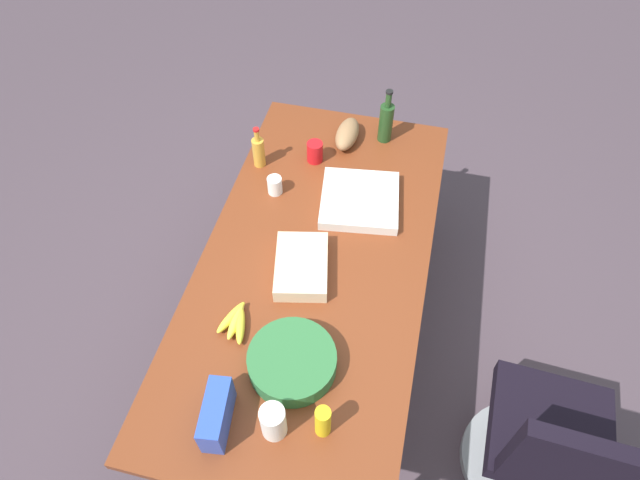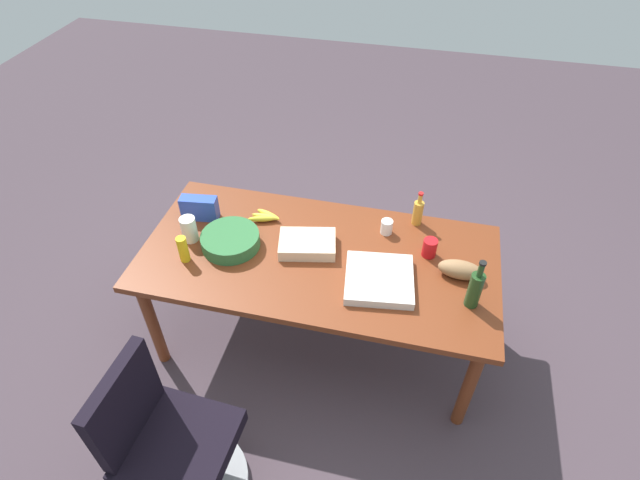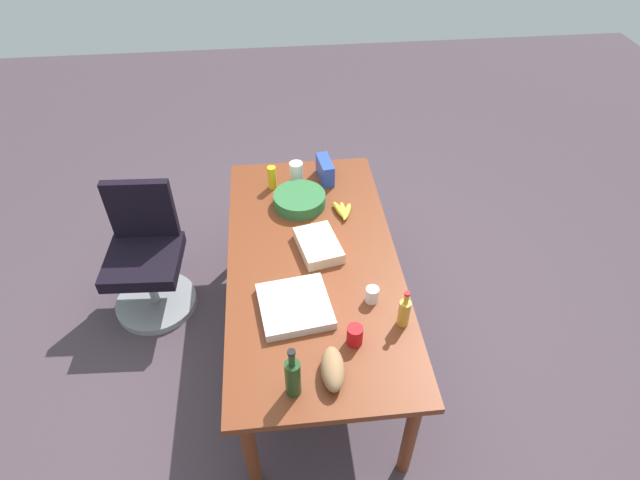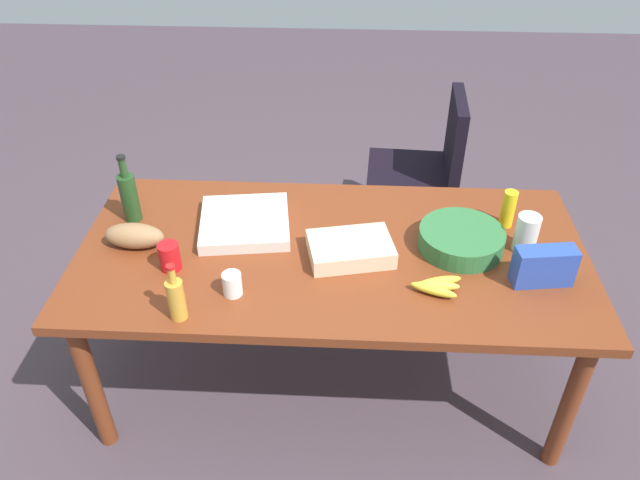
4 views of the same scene
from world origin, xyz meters
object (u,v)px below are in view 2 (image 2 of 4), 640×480
(mustard_bottle, at_px, (183,249))
(pizza_box, at_px, (379,279))
(sheet_cake, at_px, (307,244))
(salad_bowl, at_px, (230,240))
(conference_table, at_px, (318,264))
(paper_cup, at_px, (387,227))
(banana_bunch, at_px, (265,217))
(bread_loaf, at_px, (460,270))
(wine_bottle, at_px, (475,289))
(office_chair, at_px, (173,450))
(mayo_jar, at_px, (189,229))
(dressing_bottle, at_px, (418,212))
(red_solo_cup, at_px, (430,248))
(chip_bag_blue, at_px, (200,208))

(mustard_bottle, xyz_separation_m, pizza_box, (-1.08, -0.08, -0.06))
(sheet_cake, distance_m, salad_bowl, 0.44)
(conference_table, height_order, paper_cup, paper_cup)
(conference_table, bearing_deg, salad_bowl, 4.28)
(banana_bunch, xyz_separation_m, bread_loaf, (-1.17, 0.21, 0.03))
(wine_bottle, bearing_deg, office_chair, 35.11)
(mustard_bottle, bearing_deg, salad_bowl, -141.32)
(sheet_cake, bearing_deg, salad_bowl, 10.06)
(sheet_cake, bearing_deg, mayo_jar, 6.62)
(paper_cup, bearing_deg, mustard_bottle, 24.50)
(pizza_box, bearing_deg, mustard_bottle, -3.67)
(pizza_box, height_order, wine_bottle, wine_bottle)
(salad_bowl, relative_size, dressing_bottle, 1.47)
(pizza_box, bearing_deg, wine_bottle, 167.69)
(red_solo_cup, relative_size, paper_cup, 1.22)
(mayo_jar, bearing_deg, banana_bunch, -144.05)
(wine_bottle, bearing_deg, conference_table, -11.23)
(banana_bunch, height_order, paper_cup, paper_cup)
(bread_loaf, bearing_deg, pizza_box, 19.42)
(conference_table, height_order, mayo_jar, mayo_jar)
(chip_bag_blue, height_order, mayo_jar, mayo_jar)
(office_chair, distance_m, red_solo_cup, 1.69)
(banana_bunch, distance_m, paper_cup, 0.74)
(sheet_cake, distance_m, paper_cup, 0.49)
(bread_loaf, bearing_deg, conference_table, 1.28)
(pizza_box, height_order, chip_bag_blue, chip_bag_blue)
(wine_bottle, height_order, mayo_jar, wine_bottle)
(mustard_bottle, relative_size, bread_loaf, 0.67)
(conference_table, height_order, wine_bottle, wine_bottle)
(bread_loaf, bearing_deg, chip_bag_blue, -5.14)
(sheet_cake, distance_m, banana_bunch, 0.37)
(sheet_cake, height_order, red_solo_cup, red_solo_cup)
(dressing_bottle, bearing_deg, red_solo_cup, 109.49)
(mustard_bottle, bearing_deg, wine_bottle, -178.64)
(office_chair, height_order, pizza_box, office_chair)
(wine_bottle, bearing_deg, mustard_bottle, 1.36)
(mustard_bottle, height_order, dressing_bottle, dressing_bottle)
(sheet_cake, bearing_deg, conference_table, 151.92)
(red_solo_cup, height_order, paper_cup, red_solo_cup)
(pizza_box, bearing_deg, red_solo_cup, -138.92)
(pizza_box, relative_size, chip_bag_blue, 1.64)
(red_solo_cup, bearing_deg, wine_bottle, 127.17)
(office_chair, height_order, red_solo_cup, office_chair)
(sheet_cake, distance_m, mayo_jar, 0.69)
(pizza_box, relative_size, banana_bunch, 1.82)
(pizza_box, bearing_deg, sheet_cake, -28.69)
(salad_bowl, bearing_deg, bread_loaf, -177.54)
(pizza_box, xyz_separation_m, mayo_jar, (1.12, -0.09, 0.05))
(red_solo_cup, xyz_separation_m, dressing_bottle, (0.09, -0.26, 0.03))
(mustard_bottle, distance_m, pizza_box, 1.09)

